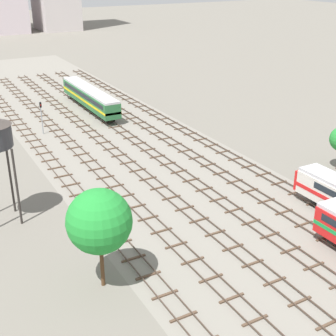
% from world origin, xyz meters
% --- Properties ---
extents(ground_plane, '(480.00, 480.00, 0.00)m').
position_xyz_m(ground_plane, '(0.00, 56.00, 0.00)').
color(ground_plane, slate).
extents(ballast_bed, '(26.68, 176.00, 0.01)m').
position_xyz_m(ballast_bed, '(0.00, 56.00, 0.00)').
color(ballast_bed, gray).
rests_on(ballast_bed, ground).
extents(track_far_left, '(2.40, 126.00, 0.29)m').
position_xyz_m(track_far_left, '(-11.34, 57.00, 0.14)').
color(track_far_left, '#47382D').
rests_on(track_far_left, ground).
extents(track_left, '(2.40, 126.00, 0.29)m').
position_xyz_m(track_left, '(-6.80, 57.00, 0.14)').
color(track_left, '#47382D').
rests_on(track_left, ground).
extents(track_centre_left, '(2.40, 126.00, 0.29)m').
position_xyz_m(track_centre_left, '(-2.27, 57.00, 0.14)').
color(track_centre_left, '#47382D').
rests_on(track_centre_left, ground).
extents(track_centre, '(2.40, 126.00, 0.29)m').
position_xyz_m(track_centre, '(2.27, 57.00, 0.14)').
color(track_centre, '#47382D').
rests_on(track_centre, ground).
extents(track_centre_right, '(2.40, 126.00, 0.29)m').
position_xyz_m(track_centre_right, '(6.80, 57.00, 0.14)').
color(track_centre_right, '#47382D').
rests_on(track_centre_right, ground).
extents(track_right, '(2.40, 126.00, 0.29)m').
position_xyz_m(track_right, '(11.34, 57.00, 0.14)').
color(track_right, '#47382D').
rests_on(track_right, ground).
extents(passenger_coach_centre_mid, '(2.96, 22.00, 3.80)m').
position_xyz_m(passenger_coach_centre_mid, '(2.27, 84.99, 2.61)').
color(passenger_coach_centre_mid, '#286638').
rests_on(passenger_coach_centre_mid, ground).
extents(signal_post_near, '(0.28, 0.47, 5.34)m').
position_xyz_m(signal_post_near, '(-9.07, 75.93, 3.39)').
color(signal_post_near, gray).
rests_on(signal_post_near, ground).
extents(lineside_tree_0, '(5.36, 5.36, 8.86)m').
position_xyz_m(lineside_tree_0, '(-15.21, 35.28, 6.17)').
color(lineside_tree_0, '#4C331E').
rests_on(lineside_tree_0, ground).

